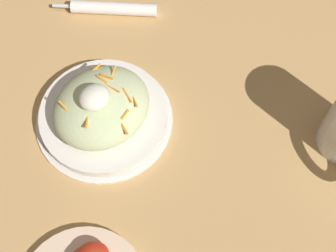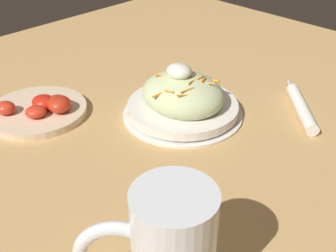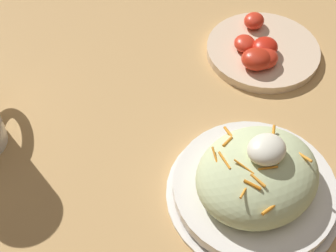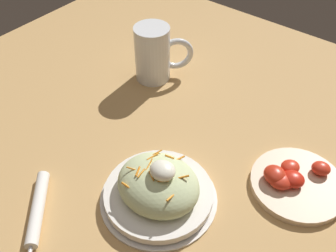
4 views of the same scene
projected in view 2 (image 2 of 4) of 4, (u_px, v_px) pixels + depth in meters
ground_plane at (185, 140)px, 0.77m from camera, size 1.43×1.43×0.00m
salad_plate at (183, 100)px, 0.83m from camera, size 0.23×0.23×0.11m
napkin_roll at (301, 108)px, 0.84m from camera, size 0.15×0.15×0.02m
tomato_plate at (40, 109)px, 0.84m from camera, size 0.19×0.19×0.04m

